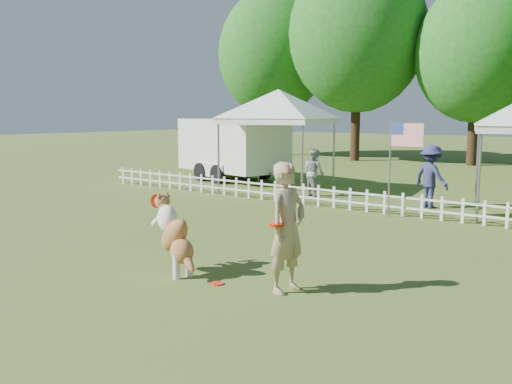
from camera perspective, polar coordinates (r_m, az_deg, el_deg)
ground at (r=9.25m, az=-5.18°, el=-8.39°), size 120.00×120.00×0.00m
picket_fence at (r=14.94m, az=13.59°, el=-1.14°), size 22.00×0.08×0.60m
handler at (r=8.25m, az=3.15°, el=-3.58°), size 0.49×0.72×1.90m
dog at (r=9.29m, az=-8.10°, el=-4.32°), size 1.30×0.78×1.27m
frisbee_on_turf at (r=8.83m, az=-3.90°, el=-9.11°), size 0.24×0.24×0.02m
canopy_tent_left at (r=19.29m, az=2.23°, el=5.11°), size 3.78×3.78×3.30m
cargo_trailer at (r=22.15m, az=-2.34°, el=4.32°), size 5.89×3.53×2.42m
flag_pole at (r=14.52m, az=13.22°, el=2.21°), size 0.93×0.17×2.41m
spectator_a at (r=17.97m, az=5.83°, el=1.97°), size 0.89×0.81×1.49m
spectator_b at (r=16.32m, az=17.13°, el=1.48°), size 1.28×1.02×1.73m
tree_far_left at (r=35.54m, az=1.69°, el=12.60°), size 6.60×6.60×11.00m
tree_left at (r=31.95m, az=10.08°, el=13.91°), size 7.40×7.40×12.00m
tree_center_left at (r=30.43m, az=21.17°, el=11.73°), size 6.00×6.00×9.80m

